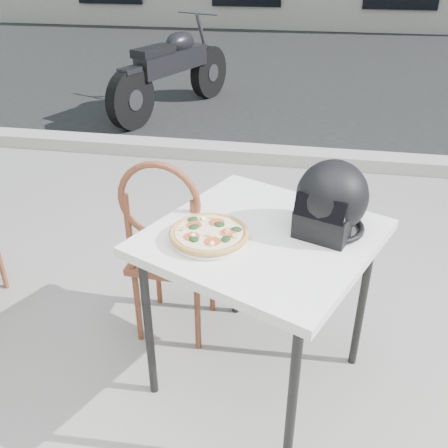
% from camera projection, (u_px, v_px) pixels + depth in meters
% --- Properties ---
extents(ground, '(80.00, 80.00, 0.00)m').
position_uv_depth(ground, '(276.00, 435.00, 2.09)').
color(ground, gray).
rests_on(ground, ground).
extents(street_asphalt, '(30.00, 8.00, 0.00)m').
position_uv_depth(street_asphalt, '(315.00, 69.00, 8.08)').
color(street_asphalt, black).
rests_on(street_asphalt, ground).
extents(curb, '(30.00, 0.25, 0.12)m').
position_uv_depth(curb, '(305.00, 157.00, 4.63)').
color(curb, '#ACA9A1').
rests_on(curb, ground).
extents(cafe_table_main, '(1.10, 1.10, 0.79)m').
position_uv_depth(cafe_table_main, '(262.00, 248.00, 2.03)').
color(cafe_table_main, white).
rests_on(cafe_table_main, ground).
extents(plate, '(0.31, 0.31, 0.02)m').
position_uv_depth(plate, '(209.00, 238.00, 1.94)').
color(plate, white).
rests_on(plate, cafe_table_main).
extents(pizza, '(0.35, 0.35, 0.04)m').
position_uv_depth(pizza, '(209.00, 233.00, 1.93)').
color(pizza, tan).
rests_on(pizza, plate).
extents(helmet, '(0.37, 0.38, 0.29)m').
position_uv_depth(helmet, '(331.00, 201.00, 1.95)').
color(helmet, black).
rests_on(helmet, cafe_table_main).
extents(cafe_chair_main, '(0.40, 0.40, 1.01)m').
position_uv_depth(cafe_chair_main, '(169.00, 242.00, 2.37)').
color(cafe_chair_main, brown).
rests_on(cafe_chair_main, ground).
extents(motorcycle, '(0.93, 2.06, 1.08)m').
position_uv_depth(motorcycle, '(173.00, 72.00, 5.86)').
color(motorcycle, black).
rests_on(motorcycle, street_asphalt).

